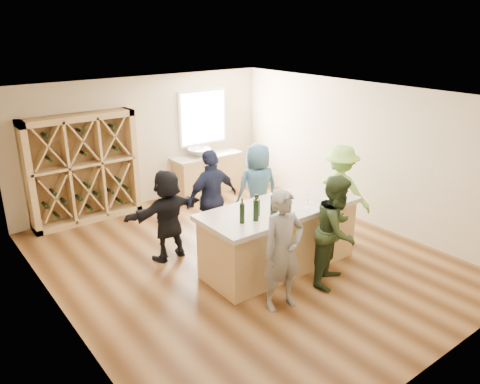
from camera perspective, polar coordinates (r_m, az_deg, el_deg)
floor at (r=8.24m, az=0.30°, el=-8.39°), size 6.00×7.00×0.10m
ceiling at (r=7.31m, az=0.34°, el=12.00°), size 6.00×7.00×0.10m
wall_back at (r=10.57m, az=-11.62°, el=6.14°), size 6.00×0.10×2.80m
wall_front at (r=5.53m, az=23.73°, el=-8.46°), size 6.00×0.10×2.80m
wall_left at (r=6.39m, az=-21.92°, el=-4.32°), size 0.10×7.00×2.80m
wall_right at (r=9.74m, az=14.69°, el=4.70°), size 0.10×7.00×2.80m
window_frame at (r=11.15m, az=-4.57°, el=9.05°), size 1.30×0.06×1.30m
window_pane at (r=11.12m, az=-4.47°, el=9.02°), size 1.18×0.01×1.18m
wine_rack at (r=9.86m, az=-18.58°, el=2.66°), size 2.20×0.45×2.20m
back_counter_base at (r=11.21m, az=-4.06°, el=2.14°), size 1.60×0.58×0.86m
back_counter_top at (r=11.07m, az=-4.12°, el=4.40°), size 1.70×0.62×0.06m
sink at (r=10.94m, az=-5.01°, el=4.85°), size 0.54×0.54×0.19m
faucet at (r=11.07m, az=-5.53°, el=5.32°), size 0.02×0.02×0.30m
tasting_counter_base at (r=7.80m, az=4.83°, el=-5.67°), size 2.60×1.00×1.00m
tasting_counter_top at (r=7.58m, az=4.94°, el=-1.99°), size 2.72×1.12×0.08m
wine_bottle_a at (r=6.86m, az=0.26°, el=-2.61°), size 0.08×0.08×0.31m
wine_bottle_b at (r=6.94m, az=1.95°, el=-2.22°), size 0.10×0.10×0.34m
wine_bottle_c at (r=7.13m, az=2.19°, el=-1.90°), size 0.07×0.07×0.26m
wine_bottle_d at (r=7.14m, az=4.02°, el=-1.64°), size 0.10×0.10×0.33m
wine_bottle_e at (r=7.21m, az=4.44°, el=-1.67°), size 0.08×0.08×0.27m
wine_glass_a at (r=7.02m, az=5.14°, el=-2.68°), size 0.08×0.08×0.19m
wine_glass_b at (r=7.42m, az=8.40°, el=-1.62°), size 0.08×0.08×0.16m
wine_glass_c at (r=7.68m, az=11.03°, el=-0.88°), size 0.08×0.08×0.20m
wine_glass_e at (r=8.04m, az=11.57°, el=0.04°), size 0.10×0.10×0.20m
tasting_menu_a at (r=7.08m, az=5.28°, el=-3.29°), size 0.29×0.35×0.00m
tasting_menu_b at (r=7.50m, az=8.60°, el=-2.07°), size 0.26×0.33×0.00m
tasting_menu_c at (r=7.91m, az=11.16°, el=-1.01°), size 0.28×0.34×0.00m
person_near_left at (r=6.56m, az=5.26°, el=-7.14°), size 0.71×0.56×1.78m
person_near_right at (r=7.31m, az=11.67°, el=-4.62°), size 0.97×0.78×1.75m
person_server at (r=8.90m, az=12.07°, el=0.01°), size 0.94×1.27×1.78m
person_far_mid at (r=8.36m, az=-3.42°, el=-0.81°), size 1.07×0.57×1.80m
person_far_right at (r=8.94m, az=2.14°, el=0.45°), size 0.94×0.70×1.75m
person_far_left at (r=8.01m, az=-8.79°, el=-2.77°), size 1.51×0.62×1.60m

